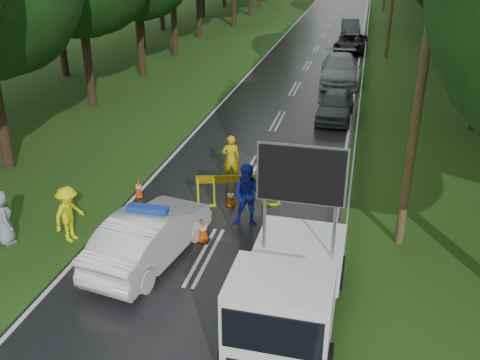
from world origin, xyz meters
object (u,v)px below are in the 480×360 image
(work_truck, at_px, (289,289))
(officer, at_px, (231,159))
(police_sedan, at_px, (150,236))
(queue_car_first, at_px, (336,105))
(queue_car_second, at_px, (340,69))
(queue_car_fourth, at_px, (351,27))
(civilian, at_px, (248,196))
(queue_car_third, at_px, (351,43))
(barrier, at_px, (239,183))

(work_truck, distance_m, officer, 8.01)
(police_sedan, distance_m, queue_car_first, 14.08)
(queue_car_second, distance_m, queue_car_fourth, 17.46)
(officer, bearing_deg, civilian, 95.22)
(queue_car_first, height_order, queue_car_third, queue_car_first)
(barrier, height_order, queue_car_fourth, queue_car_fourth)
(police_sedan, distance_m, queue_car_second, 20.95)
(barrier, distance_m, officer, 2.02)
(queue_car_first, bearing_deg, barrier, -101.80)
(officer, bearing_deg, work_truck, 94.96)
(barrier, bearing_deg, civilian, -78.50)
(barrier, bearing_deg, queue_car_fourth, 71.15)
(queue_car_first, bearing_deg, officer, -109.42)
(police_sedan, height_order, queue_car_second, police_sedan)
(barrier, distance_m, civilian, 1.23)
(police_sedan, bearing_deg, officer, -89.60)
(police_sedan, xyz_separation_m, queue_car_first, (3.98, 13.50, -0.06))
(police_sedan, relative_size, queue_car_third, 0.97)
(queue_car_fourth, bearing_deg, queue_car_second, -97.08)
(queue_car_third, bearing_deg, officer, -93.77)
(work_truck, height_order, civilian, work_truck)
(work_truck, bearing_deg, queue_car_fourth, 91.33)
(queue_car_first, distance_m, queue_car_second, 7.12)
(officer, relative_size, queue_car_fourth, 0.44)
(police_sedan, distance_m, work_truck, 4.46)
(officer, distance_m, queue_car_second, 15.44)
(barrier, relative_size, civilian, 1.33)
(barrier, height_order, queue_car_second, queue_car_second)
(queue_car_third, bearing_deg, work_truck, -86.48)
(queue_car_first, relative_size, queue_car_second, 0.73)
(queue_car_first, relative_size, queue_car_fourth, 1.02)
(police_sedan, bearing_deg, barrier, -104.66)
(work_truck, xyz_separation_m, queue_car_second, (-0.28, 22.54, -0.26))
(queue_car_third, bearing_deg, police_sedan, -94.10)
(officer, height_order, queue_car_second, officer)
(civilian, height_order, queue_car_fourth, civilian)
(barrier, xyz_separation_m, queue_car_fourth, (2.01, 34.52, -0.20))
(queue_car_third, distance_m, queue_car_fourth, 8.14)
(civilian, relative_size, queue_car_second, 0.36)
(work_truck, distance_m, barrier, 6.00)
(work_truck, bearing_deg, queue_car_first, 90.85)
(civilian, bearing_deg, queue_car_second, 80.30)
(barrier, relative_size, officer, 1.52)
(work_truck, bearing_deg, civilian, 113.67)
(civilian, height_order, queue_car_first, civilian)
(civilian, distance_m, queue_car_fourth, 35.64)
(police_sedan, height_order, civilian, civilian)
(police_sedan, relative_size, queue_car_second, 0.85)
(police_sedan, relative_size, officer, 2.68)
(work_truck, bearing_deg, police_sedan, 155.11)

